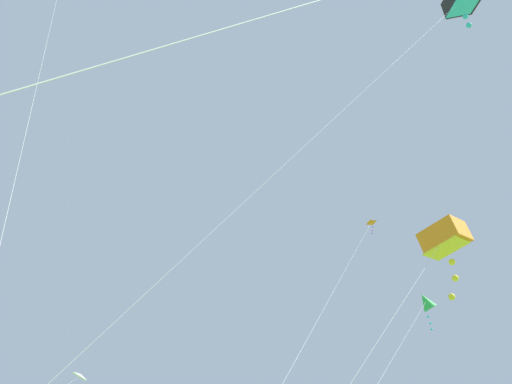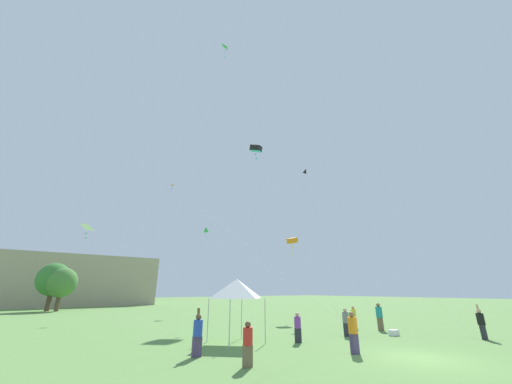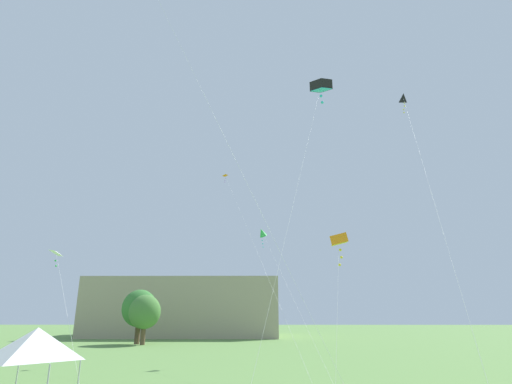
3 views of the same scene
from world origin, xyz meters
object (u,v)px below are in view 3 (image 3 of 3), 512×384
object	(u,v)px
kite_black_box_3	(321,86)
kite_black_diamond_4	(403,98)
kite_orange_delta_1	(227,181)
kite_white_delta_6	(57,254)
kite_orange_box_5	(339,240)
kite_green_diamond_0	(262,233)
festival_tent	(36,343)

from	to	relation	value
kite_black_box_3	kite_black_diamond_4	xyz separation A→B (m)	(4.96, -4.92, -4.03)
kite_orange_delta_1	kite_black_box_3	distance (m)	12.75
kite_white_delta_6	kite_orange_box_5	bearing A→B (deg)	-15.53
kite_black_box_3	kite_white_delta_6	bearing A→B (deg)	-173.26
kite_orange_box_5	kite_white_delta_6	bearing A→B (deg)	164.47
kite_orange_delta_1	kite_black_diamond_4	bearing A→B (deg)	-41.83
kite_white_delta_6	kite_green_diamond_0	bearing A→B (deg)	24.97
kite_green_diamond_0	kite_black_box_3	size ratio (longest dim) A/B	0.88
kite_black_diamond_4	kite_orange_box_5	xyz separation A→B (m)	(-5.71, -2.65, -10.60)
kite_green_diamond_0	kite_white_delta_6	size ratio (longest dim) A/B	1.29
kite_white_delta_6	kite_black_box_3	bearing A→B (deg)	6.74
kite_green_diamond_0	kite_black_box_3	bearing A→B (deg)	-41.20
kite_green_diamond_0	kite_orange_delta_1	xyz separation A→B (m)	(-3.43, 2.69, 5.71)
kite_green_diamond_0	kite_white_delta_6	bearing A→B (deg)	-155.03
festival_tent	kite_black_diamond_4	bearing A→B (deg)	30.44
kite_black_diamond_4	kite_white_delta_6	bearing A→B (deg)	173.97
kite_green_diamond_0	kite_black_box_3	xyz separation A→B (m)	(5.09, -4.45, 11.96)
festival_tent	kite_black_box_3	size ratio (longest dim) A/B	0.14
kite_black_box_3	kite_white_delta_6	world-z (taller)	kite_black_box_3
kite_orange_delta_1	kite_black_diamond_4	distance (m)	18.22
kite_green_diamond_0	kite_orange_delta_1	bearing A→B (deg)	141.90
festival_tent	kite_orange_delta_1	xyz separation A→B (m)	(4.64, 22.70, 13.39)
kite_black_diamond_4	kite_green_diamond_0	bearing A→B (deg)	136.98
kite_black_box_3	kite_white_delta_6	xyz separation A→B (m)	(-19.64, -2.32, -14.71)
kite_white_delta_6	kite_black_diamond_4	bearing A→B (deg)	-6.03
kite_green_diamond_0	kite_orange_delta_1	size ratio (longest dim) A/B	0.84
kite_black_diamond_4	kite_white_delta_6	distance (m)	26.94
festival_tent	kite_white_delta_6	distance (m)	15.55
kite_green_diamond_0	kite_white_delta_6	world-z (taller)	kite_green_diamond_0
kite_black_box_3	kite_orange_box_5	bearing A→B (deg)	-95.68
kite_orange_delta_1	kite_white_delta_6	world-z (taller)	kite_orange_delta_1
kite_orange_delta_1	kite_black_box_3	xyz separation A→B (m)	(8.52, -7.14, 6.24)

